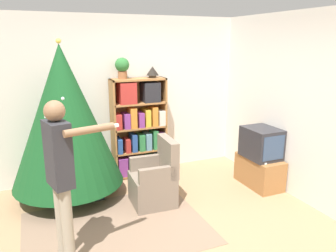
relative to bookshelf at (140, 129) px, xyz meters
The scene contains 14 objects.
ground_plane 2.00m from the bookshelf, 96.89° to the right, with size 14.00×14.00×0.00m, color #9E7A56.
wall_back 0.60m from the bookshelf, 133.57° to the left, with size 8.00×0.10×2.60m.
wall_right 2.64m from the bookshelf, 44.69° to the right, with size 0.10×8.00×2.60m.
area_rug 1.86m from the bookshelf, 118.19° to the right, with size 2.14×1.61×0.01m.
bookshelf is the anchor object (origin of this frame).
tv_stand 2.02m from the bookshelf, 36.30° to the right, with size 0.41×0.76×0.46m.
television 1.95m from the bookshelf, 36.36° to the right, with size 0.45×0.56×0.46m.
game_remote 2.02m from the bookshelf, 43.68° to the right, with size 0.04×0.12×0.02m.
christmas_tree 1.32m from the bookshelf, 162.07° to the right, with size 1.54×1.54×2.23m.
armchair 1.17m from the bookshelf, 97.12° to the right, with size 0.60×0.59×0.92m.
standing_person 2.37m from the bookshelf, 126.52° to the right, with size 0.70×0.46×1.68m.
potted_plant 1.05m from the bookshelf, behind, with size 0.22×0.22×0.33m.
table_lamp 0.96m from the bookshelf, ahead, with size 0.20×0.20×0.18m.
book_pile_near_tree 1.31m from the bookshelf, 142.74° to the right, with size 0.17×0.15×0.08m.
Camera 1 is at (-1.37, -3.15, 2.19)m, focal length 35.00 mm.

